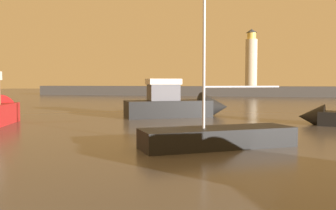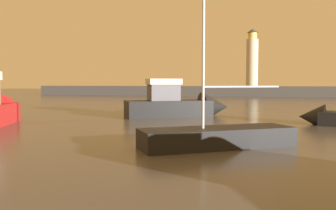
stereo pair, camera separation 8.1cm
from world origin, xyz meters
name	(u,v)px [view 1 (the left image)]	position (x,y,z in m)	size (l,w,h in m)	color
ground_plane	(216,109)	(0.00, 36.63, 0.00)	(220.00, 220.00, 0.00)	#4C4742
breakwater	(240,91)	(0.00, 73.25, 1.00)	(89.43, 4.18, 2.00)	#423F3D
lighthouse	(251,59)	(2.18, 73.25, 7.40)	(2.33, 2.33, 11.39)	beige
motorboat_3	(182,105)	(-1.41, 26.66, 0.93)	(8.58, 6.50, 3.53)	black
sailboat_moored	(218,136)	(3.12, 13.36, 0.49)	(6.59, 5.27, 10.43)	black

